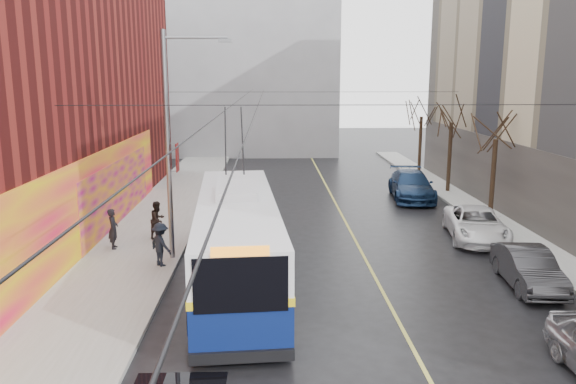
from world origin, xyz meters
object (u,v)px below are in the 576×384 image
at_px(parked_car_c, 476,224).
at_px(parked_car_d, 411,185).
at_px(trolleybus, 237,238).
at_px(pedestrian_a, 113,229).
at_px(tree_mid, 452,110).
at_px(tree_far, 422,106).
at_px(streetlight_pole, 172,141).
at_px(tree_near, 497,124).
at_px(pedestrian_c, 161,244).
at_px(pedestrian_b, 158,220).
at_px(parked_car_b, 528,268).
at_px(following_car, 251,190).

xyz_separation_m(parked_car_c, parked_car_d, (-0.78, 8.70, 0.12)).
bearing_deg(trolleybus, pedestrian_a, 140.60).
height_order(tree_mid, tree_far, tree_mid).
distance_m(streetlight_pole, tree_near, 16.28).
bearing_deg(pedestrian_a, tree_near, -84.30).
bearing_deg(pedestrian_c, tree_far, -83.61).
height_order(tree_far, parked_car_d, tree_far).
bearing_deg(pedestrian_b, parked_car_c, -63.45).
height_order(tree_far, pedestrian_b, tree_far).
bearing_deg(parked_car_b, following_car, 131.19).
bearing_deg(trolleybus, pedestrian_b, 121.55).
height_order(parked_car_c, pedestrian_b, pedestrian_b).
bearing_deg(tree_near, tree_far, 90.00).
relative_size(pedestrian_a, pedestrian_b, 1.02).
bearing_deg(parked_car_c, trolleybus, -144.52).
xyz_separation_m(streetlight_pole, trolleybus, (2.60, -2.54, -3.19)).
relative_size(tree_mid, pedestrian_b, 3.96).
bearing_deg(pedestrian_b, parked_car_b, -86.10).
bearing_deg(tree_near, pedestrian_c, -155.76).
bearing_deg(pedestrian_c, parked_car_c, -122.06).
distance_m(trolleybus, parked_car_c, 11.78).
xyz_separation_m(tree_near, pedestrian_c, (-15.55, -7.00, -3.98)).
relative_size(tree_far, pedestrian_c, 3.90).
bearing_deg(parked_car_b, parked_car_c, 91.91).
xyz_separation_m(tree_near, parked_car_c, (-2.00, -3.36, -4.26)).
bearing_deg(pedestrian_c, tree_mid, -95.09).
height_order(tree_near, tree_far, tree_far).
distance_m(streetlight_pole, parked_car_b, 13.88).
bearing_deg(tree_mid, parked_car_d, -149.10).
bearing_deg(tree_mid, pedestrian_c, -138.00).
relative_size(parked_car_c, pedestrian_c, 3.05).
bearing_deg(streetlight_pole, pedestrian_c, -112.26).
bearing_deg(pedestrian_b, pedestrian_c, -140.20).
height_order(parked_car_d, pedestrian_c, pedestrian_c).
distance_m(parked_car_c, parked_car_d, 8.74).
distance_m(following_car, pedestrian_b, 8.68).
xyz_separation_m(streetlight_pole, pedestrian_b, (-1.26, 2.84, -3.85)).
height_order(parked_car_d, following_car, parked_car_d).
distance_m(parked_car_d, pedestrian_b, 16.05).
height_order(tree_mid, parked_car_b, tree_mid).
xyz_separation_m(trolleybus, pedestrian_a, (-5.42, 3.84, -0.65)).
relative_size(tree_near, tree_mid, 0.96).
bearing_deg(tree_near, pedestrian_a, -165.34).
bearing_deg(pedestrian_a, pedestrian_c, -142.58).
bearing_deg(pedestrian_b, pedestrian_a, 161.74).
bearing_deg(tree_far, following_car, -142.84).
bearing_deg(pedestrian_b, streetlight_pole, -128.73).
bearing_deg(pedestrian_c, parked_car_b, -146.81).
height_order(streetlight_pole, pedestrian_a, streetlight_pole).
relative_size(trolleybus, parked_car_c, 2.47).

